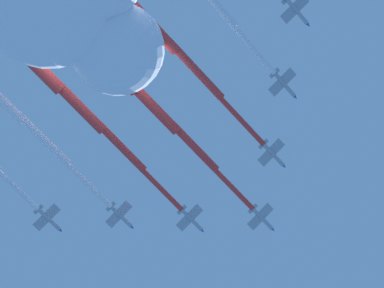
{
  "coord_description": "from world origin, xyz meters",
  "views": [
    {
      "loc": [
        -64.31,
        -52.9,
        -58.17
      ],
      "look_at": [
        0.0,
        0.0,
        161.53
      ],
      "focal_mm": 80.79,
      "sensor_mm": 36.0,
      "label": 1
    }
  ],
  "objects": [
    {
      "name": "jet_lead",
      "position": [
        -15.15,
        1.38,
        161.54
      ],
      "size": [
        74.64,
        10.09,
        4.5
      ],
      "color": "#9EA3AD"
    },
    {
      "name": "jet_port_inner",
      "position": [
        -28.28,
        16.32,
        160.4
      ],
      "size": [
        75.05,
        9.58,
        4.45
      ],
      "color": "#9EA3AD"
    },
    {
      "name": "jet_starboard_inner",
      "position": [
        -33.95,
        -12.87,
        160.45
      ],
      "size": [
        82.26,
        10.3,
        4.51
      ],
      "color": "#9EA3AD"
    }
  ]
}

